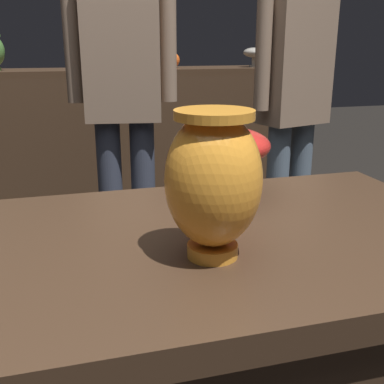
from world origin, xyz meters
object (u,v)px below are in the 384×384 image
(vase_tall_behind, at_px, (224,147))
(visitor_near_right, at_px, (294,93))
(shelf_vase_right, at_px, (172,58))
(vase_centerpiece, at_px, (213,180))
(visitor_center_back, at_px, (123,84))
(shelf_vase_far_right, at_px, (254,53))

(vase_tall_behind, xyz_separation_m, visitor_near_right, (0.72, 1.07, -0.00))
(vase_tall_behind, bearing_deg, shelf_vase_right, 80.09)
(vase_tall_behind, bearing_deg, vase_centerpiece, -112.33)
(visitor_center_back, bearing_deg, vase_tall_behind, 103.37)
(shelf_vase_far_right, bearing_deg, visitor_near_right, -99.70)
(vase_tall_behind, distance_m, shelf_vase_far_right, 2.13)
(vase_tall_behind, xyz_separation_m, shelf_vase_far_right, (0.87, 1.94, 0.16))
(vase_tall_behind, distance_m, visitor_center_back, 1.10)
(shelf_vase_right, bearing_deg, visitor_center_back, -115.60)
(vase_tall_behind, relative_size, visitor_near_right, 0.13)
(visitor_center_back, bearing_deg, shelf_vase_right, -106.59)
(shelf_vase_right, xyz_separation_m, visitor_center_back, (-0.43, -0.90, -0.08))
(vase_tall_behind, bearing_deg, visitor_center_back, 94.36)
(visitor_near_right, distance_m, visitor_center_back, 0.81)
(vase_centerpiece, height_order, visitor_center_back, visitor_center_back)
(shelf_vase_right, height_order, shelf_vase_far_right, shelf_vase_right)
(vase_centerpiece, xyz_separation_m, visitor_center_back, (0.04, 1.40, 0.04))
(vase_centerpiece, bearing_deg, vase_tall_behind, 67.67)
(shelf_vase_far_right, distance_m, visitor_center_back, 1.27)
(visitor_near_right, bearing_deg, visitor_center_back, -18.23)
(shelf_vase_far_right, xyz_separation_m, visitor_near_right, (-0.15, -0.86, -0.16))
(vase_centerpiece, distance_m, shelf_vase_far_right, 2.46)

